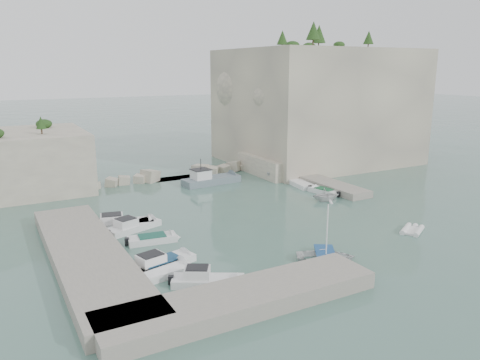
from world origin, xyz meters
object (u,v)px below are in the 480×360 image
motorboat_e (162,276)px  rowboat (326,261)px  motorboat_d (161,267)px  motorboat_b (133,230)px  motorboat_c (152,242)px  work_boat (211,184)px  motorboat_a (122,227)px  inflatable_dinghy (412,232)px  tender_east_a (326,201)px  tender_east_b (324,194)px  tender_east_c (300,186)px  tender_east_d (282,180)px  motorboat_f (208,285)px

motorboat_e → rowboat: bearing=-25.0°
motorboat_d → motorboat_b: bearing=71.9°
motorboat_c → work_boat: (13.17, 16.06, 0.00)m
motorboat_b → motorboat_c: size_ratio=1.26×
motorboat_a → motorboat_e: (-0.32, -11.79, 0.00)m
motorboat_a → motorboat_d: 10.43m
motorboat_d → motorboat_c: bearing=63.7°
motorboat_b → inflatable_dinghy: motorboat_b is taller
motorboat_a → motorboat_c: 5.29m
motorboat_b → inflatable_dinghy: 25.20m
motorboat_d → tender_east_a: size_ratio=1.93×
motorboat_d → tender_east_b: motorboat_d is taller
inflatable_dinghy → tender_east_c: bearing=57.3°
rowboat → inflatable_dinghy: (10.91, 1.32, 0.00)m
inflatable_dinghy → tender_east_c: size_ratio=0.55×
motorboat_e → tender_east_d: tender_east_d is taller
tender_east_c → motorboat_d: bearing=129.8°
motorboat_a → tender_east_d: (23.18, 8.07, 0.00)m
motorboat_d → inflatable_dinghy: (22.40, -3.57, 0.00)m
work_boat → motorboat_b: bearing=-142.9°
motorboat_c → inflatable_dinghy: motorboat_c is taller
motorboat_e → work_boat: bearing=48.6°
motorboat_c → motorboat_d: motorboat_d is taller
rowboat → work_boat: bearing=26.2°
motorboat_e → motorboat_c: bearing=68.5°
motorboat_f → rowboat: size_ratio=1.20×
tender_east_d → tender_east_c: bearing=-146.3°
rowboat → tender_east_b: size_ratio=1.05×
motorboat_e → tender_east_a: size_ratio=1.56×
work_boat → tender_east_d: bearing=-22.7°
motorboat_a → motorboat_c: motorboat_a is taller
rowboat → inflatable_dinghy: size_ratio=1.52×
rowboat → inflatable_dinghy: bearing=-50.8°
motorboat_a → tender_east_b: bearing=13.0°
rowboat → work_boat: work_boat is taller
motorboat_a → motorboat_c: bearing=-64.2°
motorboat_b → motorboat_e: (-1.02, -10.44, 0.00)m
motorboat_c → tender_east_a: tender_east_a is taller
motorboat_f → inflatable_dinghy: size_ratio=1.83×
motorboat_c → tender_east_d: (21.96, 13.22, 0.00)m
motorboat_c → tender_east_b: 23.31m
inflatable_dinghy → tender_east_d: size_ratio=0.76×
tender_east_c → tender_east_d: bearing=14.2°
motorboat_f → rowboat: 9.64m
motorboat_a → motorboat_d: bearing=-77.0°
motorboat_c → rowboat: bearing=-36.8°
work_boat → motorboat_a: bearing=-147.6°
motorboat_e → tender_east_a: 24.33m
motorboat_e → tender_east_b: size_ratio=1.11×
motorboat_c → tender_east_c: bearing=31.1°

